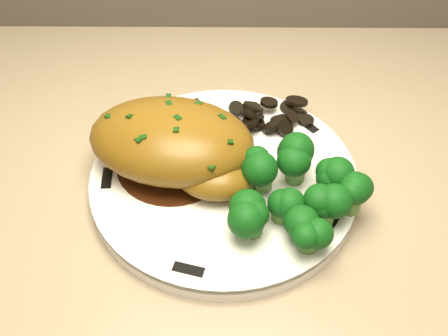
{
  "coord_description": "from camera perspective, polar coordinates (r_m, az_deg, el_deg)",
  "views": [
    {
      "loc": [
        0.11,
        1.29,
        1.27
      ],
      "look_at": [
        0.11,
        1.68,
        0.86
      ],
      "focal_mm": 45.0,
      "sensor_mm": 36.0,
      "label": 1
    }
  ],
  "objects": [
    {
      "name": "plate",
      "position": [
        0.58,
        -0.0,
        -1.3
      ],
      "size": [
        0.31,
        0.31,
        0.02
      ],
      "primitive_type": "cylinder",
      "rotation": [
        0.0,
        0.0,
        0.14
      ],
      "color": "white",
      "rests_on": "counter"
    },
    {
      "name": "rim_accent_0",
      "position": [
        0.63,
        8.46,
        4.32
      ],
      "size": [
        0.03,
        0.03,
        0.0
      ],
      "primitive_type": "cube",
      "rotation": [
        0.0,
        0.0,
        2.25
      ],
      "color": "black",
      "rests_on": "plate"
    },
    {
      "name": "rim_accent_1",
      "position": [
        0.65,
        -3.71,
        6.52
      ],
      "size": [
        0.03,
        0.02,
        0.0
      ],
      "primitive_type": "cube",
      "rotation": [
        0.0,
        0.0,
        3.51
      ],
      "color": "black",
      "rests_on": "plate"
    },
    {
      "name": "rim_accent_2",
      "position": [
        0.58,
        -11.79,
        -1.03
      ],
      "size": [
        0.01,
        0.03,
        0.0
      ],
      "primitive_type": "cube",
      "rotation": [
        0.0,
        0.0,
        4.77
      ],
      "color": "black",
      "rests_on": "plate"
    },
    {
      "name": "rim_accent_3",
      "position": [
        0.5,
        -3.63,
        -10.27
      ],
      "size": [
        0.03,
        0.02,
        0.0
      ],
      "primitive_type": "cube",
      "rotation": [
        0.0,
        0.0,
        6.02
      ],
      "color": "black",
      "rests_on": "plate"
    },
    {
      "name": "rim_accent_4",
      "position": [
        0.54,
        10.67,
        -5.72
      ],
      "size": [
        0.02,
        0.03,
        0.0
      ],
      "primitive_type": "cube",
      "rotation": [
        0.0,
        0.0,
        7.28
      ],
      "color": "black",
      "rests_on": "plate"
    },
    {
      "name": "gravy_pool",
      "position": [
        0.58,
        -5.15,
        0.51
      ],
      "size": [
        0.12,
        0.12,
        0.0
      ],
      "primitive_type": "cylinder",
      "color": "#361809",
      "rests_on": "plate"
    },
    {
      "name": "chicken_breast",
      "position": [
        0.56,
        -4.87,
        2.4
      ],
      "size": [
        0.18,
        0.14,
        0.06
      ],
      "rotation": [
        0.0,
        0.0,
        -0.18
      ],
      "color": "brown",
      "rests_on": "plate"
    },
    {
      "name": "mushroom_pile",
      "position": [
        0.62,
        4.39,
        4.56
      ],
      "size": [
        0.1,
        0.07,
        0.03
      ],
      "color": "black",
      "rests_on": "plate"
    },
    {
      "name": "broccoli_florets",
      "position": [
        0.53,
        7.96,
        -2.5
      ],
      "size": [
        0.12,
        0.11,
        0.05
      ],
      "rotation": [
        0.0,
        0.0,
        -0.01
      ],
      "color": "#548438",
      "rests_on": "plate"
    }
  ]
}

